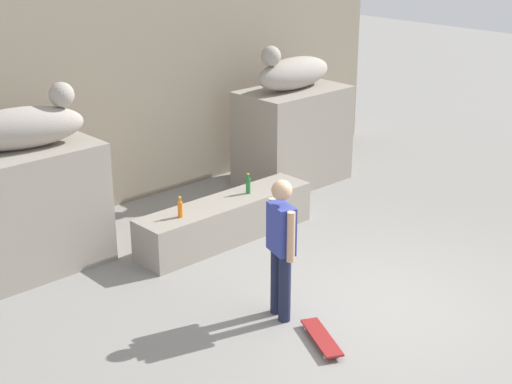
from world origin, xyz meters
The scene contains 10 objects.
ground_plane centered at (0.00, 0.00, 0.00)m, with size 40.00×40.00×0.00m, color gray.
pedestal_left centered at (-2.41, 3.67, 0.81)m, with size 1.83×1.12×1.62m, color gray.
pedestal_right centered at (2.41, 3.67, 0.81)m, with size 1.83×1.12×1.62m, color gray.
statue_reclining_left centered at (-2.38, 3.67, 1.91)m, with size 1.69×0.91×0.78m.
statue_reclining_right centered at (2.37, 3.67, 1.91)m, with size 1.62×0.63×0.78m.
ledge_block centered at (0.00, 2.61, 0.30)m, with size 2.79×0.62×0.59m, color gray.
skater centered at (-0.97, 0.55, 0.92)m, with size 0.30×0.52×1.67m.
skateboard centered at (-1.05, -0.17, 0.06)m, with size 0.54×0.81×0.08m.
bottle_orange centered at (-0.84, 2.57, 0.71)m, with size 0.07×0.07×0.29m.
bottle_green centered at (0.42, 2.61, 0.71)m, with size 0.07×0.07×0.30m.
Camera 1 is at (-6.44, -4.90, 4.44)m, focal length 53.30 mm.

